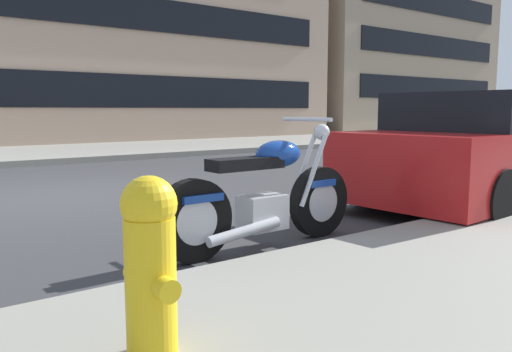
% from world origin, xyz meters
% --- Properties ---
extents(ground_plane, '(260.00, 260.00, 0.00)m').
position_xyz_m(ground_plane, '(0.00, 0.00, 0.00)').
color(ground_plane, '#333335').
extents(sidewalk_far_curb, '(120.00, 5.00, 0.14)m').
position_xyz_m(sidewalk_far_curb, '(12.00, 6.76, 0.07)').
color(sidewalk_far_curb, gray).
rests_on(sidewalk_far_curb, ground).
extents(parking_stall_stripe, '(0.12, 2.20, 0.01)m').
position_xyz_m(parking_stall_stripe, '(0.00, -3.66, 0.00)').
color(parking_stall_stripe, silver).
rests_on(parking_stall_stripe, ground).
extents(parked_motorcycle, '(2.06, 0.62, 1.13)m').
position_xyz_m(parked_motorcycle, '(0.71, -3.85, 0.44)').
color(parked_motorcycle, black).
rests_on(parked_motorcycle, ground).
extents(parked_car_behind_motorcycle, '(4.35, 2.01, 1.40)m').
position_xyz_m(parked_car_behind_motorcycle, '(4.33, -3.83, 0.67)').
color(parked_car_behind_motorcycle, '#AD1919').
rests_on(parked_car_behind_motorcycle, ground).
extents(fire_hydrant, '(0.24, 0.36, 0.79)m').
position_xyz_m(fire_hydrant, '(-1.08, -5.34, 0.56)').
color(fire_hydrant, gold).
rests_on(fire_hydrant, sidewalk_near_curb).
extents(townhouse_behind_pole, '(14.39, 8.13, 8.26)m').
position_xyz_m(townhouse_behind_pole, '(7.14, 13.09, 4.13)').
color(townhouse_behind_pole, tan).
rests_on(townhouse_behind_pole, ground).
extents(townhouse_far_uphill, '(13.28, 10.24, 10.54)m').
position_xyz_m(townhouse_far_uphill, '(22.03, 14.14, 5.27)').
color(townhouse_far_uphill, tan).
rests_on(townhouse_far_uphill, ground).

